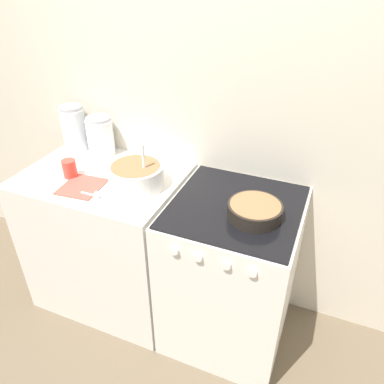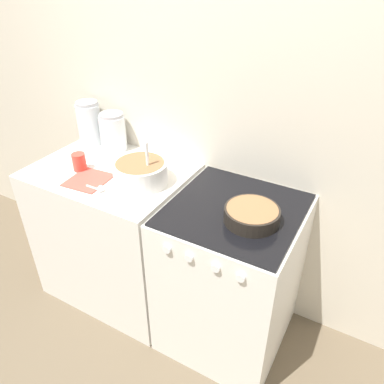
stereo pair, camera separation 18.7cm
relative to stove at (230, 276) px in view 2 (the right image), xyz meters
The scene contains 11 objects.
ground_plane 0.67m from the stove, 135.89° to the right, with size 12.00×12.00×0.00m, color brown.
wall_back 0.89m from the stove, 133.82° to the left, with size 4.80×0.05×2.40m.
countertop_cabinet 0.80m from the stove, behind, with size 0.90×0.67×0.93m.
stove is the anchor object (origin of this frame).
mixing_bowl 0.77m from the stove, behind, with size 0.30×0.30×0.25m.
baking_pan 0.52m from the stove, 28.58° to the right, with size 0.26×0.26×0.07m.
storage_jar_left 1.30m from the stove, 168.33° to the left, with size 0.15×0.15×0.28m.
storage_jar_middle 1.12m from the stove, 166.04° to the left, with size 0.16×0.16×0.24m.
tin_can 1.08m from the stove, behind, with size 0.08×0.08×0.10m.
recipe_page 0.95m from the stove, 169.55° to the right, with size 0.23×0.24×0.01m.
measuring_spoon 0.87m from the stove, 163.55° to the right, with size 0.12×0.04×0.04m.
Camera 2 is at (0.90, -1.08, 1.98)m, focal length 35.00 mm.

